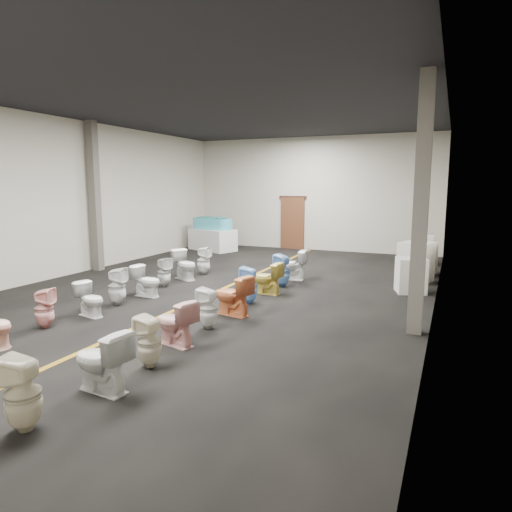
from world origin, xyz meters
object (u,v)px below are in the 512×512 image
object	(u,v)px
appliance_crate_c	(419,258)
toilet_left_3	(44,308)
bathtub	(212,224)
toilet_left_6	(147,281)
toilet_right_1	(101,361)
toilet_right_0	(23,394)
toilet_right_6	(249,285)
appliance_crate_b	(416,262)
toilet_left_8	(185,265)
display_table	(213,240)
toilet_right_4	(208,308)
toilet_right_7	(266,278)
toilet_left_5	(117,286)
toilet_right_8	(282,271)
toilet_left_7	(164,272)
toilet_right_9	(292,265)
toilet_right_2	(149,342)
appliance_crate_a	(411,275)
appliance_crate_d	(423,250)
toilet_right_5	(233,295)
toilet_left_9	(204,260)
toilet_right_3	(175,322)
toilet_left_4	(90,299)

from	to	relation	value
appliance_crate_c	toilet_left_3	world-z (taller)	appliance_crate_c
bathtub	toilet_left_6	bearing A→B (deg)	-61.36
toilet_left_6	toilet_right_1	world-z (taller)	toilet_right_1
toilet_right_0	toilet_right_6	xyz separation A→B (m)	(0.01, 5.82, -0.01)
appliance_crate_b	toilet_left_8	xyz separation A→B (m)	(-5.91, -2.28, -0.12)
display_table	appliance_crate_b	distance (m)	8.56
toilet_right_4	toilet_right_6	size ratio (longest dim) A/B	0.92
display_table	toilet_right_7	bearing A→B (deg)	-51.45
toilet_left_6	toilet_left_5	bearing A→B (deg)	177.64
toilet_right_6	toilet_right_7	distance (m)	0.98
toilet_left_3	toilet_left_6	bearing A→B (deg)	-24.60
bathtub	toilet_right_8	bearing A→B (deg)	-35.13
display_table	toilet_left_7	world-z (taller)	display_table
toilet_right_8	toilet_right_9	bearing A→B (deg)	-157.21
toilet_right_1	toilet_right_2	world-z (taller)	toilet_right_1
appliance_crate_a	appliance_crate_c	xyz separation A→B (m)	(0.00, 2.63, 0.05)
toilet_right_2	toilet_right_8	distance (m)	5.72
toilet_left_7	toilet_right_4	bearing A→B (deg)	-113.39
toilet_right_4	toilet_right_0	bearing A→B (deg)	0.48
appliance_crate_d	toilet_left_7	world-z (taller)	appliance_crate_d
toilet_right_5	toilet_left_3	bearing A→B (deg)	-40.58
toilet_left_3	toilet_left_9	world-z (taller)	toilet_left_9
display_table	bathtub	bearing A→B (deg)	0.00
toilet_left_6	toilet_right_8	distance (m)	3.42
toilet_right_1	toilet_right_9	bearing A→B (deg)	-173.28
toilet_right_3	toilet_right_9	distance (m)	5.73
toilet_left_3	toilet_left_6	world-z (taller)	toilet_left_3
toilet_left_3	toilet_left_7	size ratio (longest dim) A/B	0.98
toilet_right_4	toilet_left_4	bearing A→B (deg)	-83.49
toilet_left_8	toilet_right_5	xyz separation A→B (m)	(2.79, -2.65, -0.00)
bathtub	toilet_left_3	size ratio (longest dim) A/B	2.44
appliance_crate_c	toilet_right_6	bearing A→B (deg)	-121.81
toilet_right_7	toilet_left_8	bearing A→B (deg)	-98.25
toilet_left_7	toilet_left_4	bearing A→B (deg)	-156.05
toilet_right_5	toilet_right_3	bearing A→B (deg)	9.57
bathtub	toilet_right_8	xyz separation A→B (m)	(4.89, -5.14, -0.65)
display_table	toilet_left_9	xyz separation A→B (m)	(2.19, -4.51, -0.01)
toilet_right_6	toilet_left_9	bearing A→B (deg)	-139.10
toilet_left_5	appliance_crate_d	bearing A→B (deg)	-46.36
appliance_crate_c	toilet_left_3	xyz separation A→B (m)	(-5.91, -8.28, -0.09)
toilet_left_3	toilet_right_5	xyz separation A→B (m)	(2.79, 2.14, 0.04)
toilet_left_6	toilet_right_9	size ratio (longest dim) A/B	0.87
toilet_left_3	toilet_left_8	bearing A→B (deg)	-19.89
appliance_crate_c	toilet_right_5	distance (m)	6.88
toilet_right_6	toilet_right_8	distance (m)	1.88
toilet_right_9	toilet_right_6	bearing A→B (deg)	-6.36
appliance_crate_a	toilet_left_4	bearing A→B (deg)	-140.51
toilet_right_1	toilet_left_5	bearing A→B (deg)	-135.98
toilet_left_5	appliance_crate_b	bearing A→B (deg)	-59.17
toilet_right_7	toilet_right_9	size ratio (longest dim) A/B	0.93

